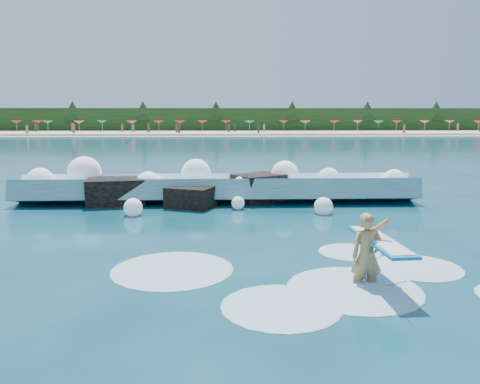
{
  "coord_description": "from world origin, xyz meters",
  "views": [
    {
      "loc": [
        0.98,
        -11.9,
        3.48
      ],
      "look_at": [
        1.5,
        2.0,
        1.2
      ],
      "focal_mm": 35.0,
      "sensor_mm": 36.0,
      "label": 1
    }
  ],
  "objects": [
    {
      "name": "surfer_with_board",
      "position": [
        4.02,
        -2.66,
        0.67
      ],
      "size": [
        0.97,
        2.96,
        1.81
      ],
      "color": "#A2814B",
      "rests_on": "ground"
    },
    {
      "name": "wet_band",
      "position": [
        0.0,
        67.0,
        0.04
      ],
      "size": [
        140.0,
        5.0,
        0.08
      ],
      "primitive_type": "cube",
      "color": "silver",
      "rests_on": "ground"
    },
    {
      "name": "beachgoers",
      "position": [
        0.49,
        74.83,
        1.11
      ],
      "size": [
        103.91,
        10.71,
        1.94
      ],
      "color": "#3F332D",
      "rests_on": "ground"
    },
    {
      "name": "surf_foam",
      "position": [
        2.63,
        -2.39,
        0.0
      ],
      "size": [
        9.16,
        5.37,
        0.14
      ],
      "color": "silver",
      "rests_on": "ground"
    },
    {
      "name": "breaking_wave",
      "position": [
        0.77,
        7.17,
        0.48
      ],
      "size": [
        16.03,
        2.59,
        1.38
      ],
      "color": "teal",
      "rests_on": "ground"
    },
    {
      "name": "treeline",
      "position": [
        0.0,
        88.0,
        2.5
      ],
      "size": [
        140.0,
        4.0,
        5.0
      ],
      "primitive_type": "cube",
      "color": "black",
      "rests_on": "ground"
    },
    {
      "name": "rock_cluster",
      "position": [
        -0.62,
        6.59,
        0.41
      ],
      "size": [
        8.12,
        3.25,
        1.3
      ],
      "color": "black",
      "rests_on": "ground"
    },
    {
      "name": "beach_umbrellas",
      "position": [
        0.07,
        79.86,
        2.25
      ],
      "size": [
        112.06,
        6.77,
        0.5
      ],
      "color": "red",
      "rests_on": "ground"
    },
    {
      "name": "wave_spray",
      "position": [
        -0.42,
        7.09,
        0.93
      ],
      "size": [
        15.36,
        4.17,
        1.91
      ],
      "color": "white",
      "rests_on": "ground"
    },
    {
      "name": "ground",
      "position": [
        0.0,
        0.0,
        0.0
      ],
      "size": [
        200.0,
        200.0,
        0.0
      ],
      "primitive_type": "plane",
      "color": "#07323E",
      "rests_on": "ground"
    },
    {
      "name": "beach",
      "position": [
        0.0,
        78.0,
        0.2
      ],
      "size": [
        140.0,
        20.0,
        0.4
      ],
      "primitive_type": "cube",
      "color": "tan",
      "rests_on": "ground"
    }
  ]
}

